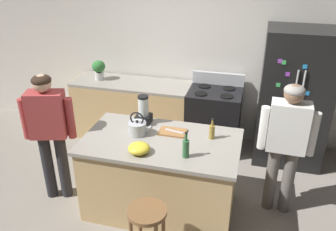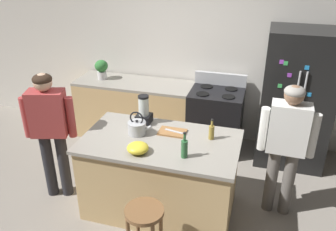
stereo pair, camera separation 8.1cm
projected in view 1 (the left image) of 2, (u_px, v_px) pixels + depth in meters
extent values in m
plane|color=gray|center=(161.00, 207.00, 4.12)|extent=(14.00, 14.00, 0.00)
cube|color=silver|center=(196.00, 51.00, 5.22)|extent=(8.00, 0.10, 2.70)
cube|color=tan|center=(161.00, 177.00, 3.93)|extent=(1.62, 0.91, 0.87)
cube|color=gray|center=(161.00, 142.00, 3.73)|extent=(1.68, 0.97, 0.04)
cube|color=tan|center=(139.00, 112.00, 5.46)|extent=(2.00, 0.64, 0.87)
cube|color=gray|center=(138.00, 84.00, 5.26)|extent=(2.00, 0.64, 0.04)
cube|color=black|center=(294.00, 98.00, 4.69)|extent=(0.90, 0.70, 1.86)
cylinder|color=#B7BABF|center=(293.00, 102.00, 4.33)|extent=(0.02, 0.02, 0.84)
cylinder|color=#B7BABF|center=(300.00, 103.00, 4.31)|extent=(0.02, 0.02, 0.84)
cube|color=purple|center=(288.00, 74.00, 4.22)|extent=(0.05, 0.01, 0.05)
cube|color=#3FB259|center=(278.00, 85.00, 4.30)|extent=(0.05, 0.01, 0.05)
cube|color=#268CD8|center=(307.00, 93.00, 4.26)|extent=(0.05, 0.01, 0.05)
cube|color=#268CD8|center=(305.00, 67.00, 4.13)|extent=(0.05, 0.01, 0.05)
cube|color=purple|center=(280.00, 61.00, 4.18)|extent=(0.05, 0.01, 0.05)
cube|color=#3FB259|center=(284.00, 62.00, 4.17)|extent=(0.05, 0.01, 0.05)
cube|color=black|center=(213.00, 120.00, 5.16)|extent=(0.76, 0.64, 0.91)
cube|color=black|center=(210.00, 133.00, 4.89)|extent=(0.60, 0.01, 0.24)
cube|color=#B7BABF|center=(218.00, 79.00, 5.17)|extent=(0.76, 0.06, 0.18)
cylinder|color=black|center=(201.00, 94.00, 4.86)|extent=(0.18, 0.18, 0.01)
cylinder|color=black|center=(227.00, 96.00, 4.78)|extent=(0.18, 0.18, 0.01)
cylinder|color=black|center=(204.00, 86.00, 5.12)|extent=(0.18, 0.18, 0.01)
cylinder|color=black|center=(229.00, 88.00, 5.04)|extent=(0.18, 0.18, 0.01)
cylinder|color=#26262B|center=(48.00, 166.00, 4.14)|extent=(0.16, 0.16, 0.84)
cylinder|color=#26262B|center=(63.00, 166.00, 4.15)|extent=(0.16, 0.16, 0.84)
cube|color=#B23F3F|center=(47.00, 114.00, 3.84)|extent=(0.45, 0.32, 0.53)
cylinder|color=#B23F3F|center=(25.00, 119.00, 3.86)|extent=(0.11, 0.11, 0.48)
cylinder|color=#B23F3F|center=(70.00, 118.00, 3.87)|extent=(0.11, 0.11, 0.48)
sphere|color=#D8AD8C|center=(42.00, 83.00, 3.68)|extent=(0.25, 0.25, 0.20)
ellipsoid|color=#332319|center=(41.00, 80.00, 3.67)|extent=(0.26, 0.26, 0.12)
cylinder|color=#66605B|center=(288.00, 181.00, 3.91)|extent=(0.13, 0.13, 0.80)
cylinder|color=#66605B|center=(271.00, 178.00, 3.96)|extent=(0.13, 0.13, 0.80)
cube|color=white|center=(288.00, 127.00, 3.64)|extent=(0.41, 0.23, 0.55)
cylinder|color=white|center=(313.00, 134.00, 3.60)|extent=(0.09, 0.09, 0.49)
cylinder|color=white|center=(263.00, 128.00, 3.73)|extent=(0.09, 0.09, 0.49)
sphere|color=#8C664C|center=(294.00, 94.00, 3.47)|extent=(0.21, 0.21, 0.20)
ellipsoid|color=gray|center=(295.00, 91.00, 3.46)|extent=(0.22, 0.22, 0.12)
cylinder|color=brown|center=(147.00, 212.00, 3.12)|extent=(0.36, 0.36, 0.04)
cylinder|color=brown|center=(140.00, 228.00, 3.39)|extent=(0.04, 0.04, 0.62)
cylinder|color=silver|center=(99.00, 76.00, 5.37)|extent=(0.14, 0.14, 0.12)
ellipsoid|color=#337A38|center=(99.00, 66.00, 5.30)|extent=(0.20, 0.20, 0.18)
cube|color=black|center=(144.00, 119.00, 4.07)|extent=(0.17, 0.17, 0.10)
cylinder|color=silver|center=(143.00, 107.00, 4.00)|extent=(0.12, 0.12, 0.21)
cylinder|color=black|center=(143.00, 97.00, 3.95)|extent=(0.12, 0.12, 0.02)
cylinder|color=olive|center=(212.00, 132.00, 3.72)|extent=(0.06, 0.06, 0.15)
cylinder|color=olive|center=(212.00, 123.00, 3.67)|extent=(0.02, 0.02, 0.07)
cylinder|color=black|center=(213.00, 119.00, 3.66)|extent=(0.03, 0.03, 0.02)
cylinder|color=#2D6638|center=(186.00, 149.00, 3.39)|extent=(0.07, 0.07, 0.18)
cylinder|color=#2D6638|center=(186.00, 137.00, 3.33)|extent=(0.03, 0.03, 0.08)
cylinder|color=black|center=(186.00, 133.00, 3.31)|extent=(0.03, 0.03, 0.02)
ellipsoid|color=yellow|center=(139.00, 148.00, 3.48)|extent=(0.22, 0.22, 0.10)
cylinder|color=#B7BABF|center=(137.00, 128.00, 3.81)|extent=(0.20, 0.20, 0.14)
sphere|color=black|center=(137.00, 121.00, 3.78)|extent=(0.03, 0.03, 0.03)
cylinder|color=#B7BABF|center=(149.00, 128.00, 3.77)|extent=(0.09, 0.03, 0.08)
torus|color=black|center=(137.00, 119.00, 3.76)|extent=(0.16, 0.02, 0.16)
cube|color=#9E6B3D|center=(173.00, 132.00, 3.86)|extent=(0.30, 0.20, 0.02)
cube|color=#B7BABF|center=(174.00, 131.00, 3.85)|extent=(0.22, 0.07, 0.01)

